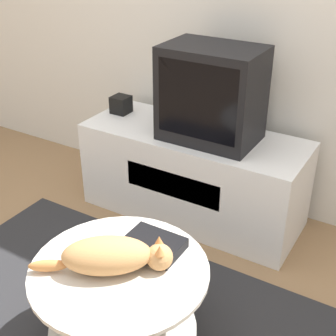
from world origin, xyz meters
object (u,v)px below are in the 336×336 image
Objects in this scene: speaker at (121,105)px; cat at (112,256)px; dvd_box at (153,245)px; tv at (211,94)px.

speaker is 0.22× the size of cat.
dvd_box is (0.81, -0.90, -0.13)m from speaker.
tv is 1.08× the size of cat.
cat is (-0.07, -0.18, 0.04)m from dvd_box.
tv reaches higher than dvd_box.
tv is at bearing -4.85° from speaker.
speaker is at bearing 131.76° from dvd_box.
dvd_box is at bearing -78.06° from tv.
speaker reaches higher than dvd_box.
dvd_box is at bearing 36.02° from cat.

